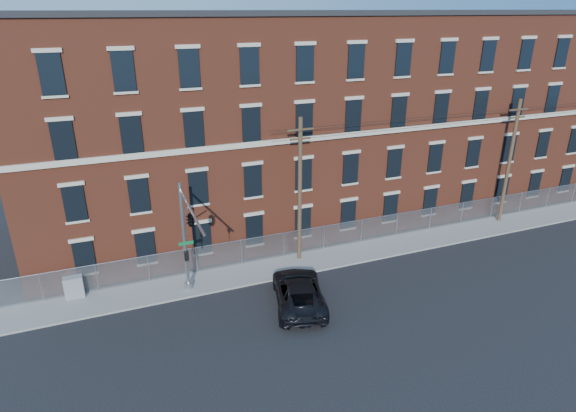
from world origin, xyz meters
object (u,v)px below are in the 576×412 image
(traffic_signal_mast, at_px, (189,226))
(pickup_truck, at_px, (299,292))
(utility_pole_near, at_px, (300,189))
(utility_cabinet, at_px, (74,287))

(traffic_signal_mast, xyz_separation_m, pickup_truck, (5.84, -1.66, -4.55))
(utility_pole_near, relative_size, pickup_truck, 1.66)
(pickup_truck, bearing_deg, utility_pole_near, -97.90)
(traffic_signal_mast, bearing_deg, utility_cabinet, 150.05)
(traffic_signal_mast, bearing_deg, utility_pole_near, 23.14)
(utility_pole_near, bearing_deg, traffic_signal_mast, -156.86)
(traffic_signal_mast, relative_size, utility_pole_near, 0.70)
(utility_pole_near, distance_m, utility_cabinet, 15.32)
(utility_pole_near, xyz_separation_m, pickup_truck, (-2.16, -5.08, -4.50))
(traffic_signal_mast, relative_size, pickup_truck, 1.16)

